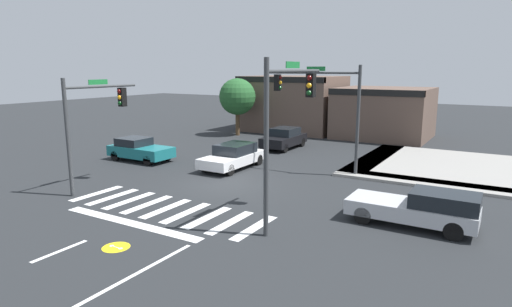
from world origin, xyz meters
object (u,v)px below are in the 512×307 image
Objects in this scene: car_silver at (420,208)px; car_teal at (139,149)px; traffic_signal_northeast at (322,98)px; car_black at (284,138)px; roadside_tree at (237,97)px; traffic_signal_southwest at (94,114)px; car_white at (233,156)px; traffic_signal_southeast at (287,113)px.

car_silver is 17.98m from car_teal.
car_black is (-5.09, 5.47, -3.41)m from traffic_signal_northeast.
roadside_tree reaches higher than car_silver.
traffic_signal_northeast is (7.99, 8.81, 0.48)m from traffic_signal_southwest.
traffic_signal_northeast is 6.12m from car_white.
traffic_signal_southeast is at bearing -21.98° from car_teal.
traffic_signal_southwest is at bearing -61.46° from car_teal.
car_teal is at bearing 28.54° from traffic_signal_southwest.
traffic_signal_southwest is 11.90m from traffic_signal_northeast.
car_silver is (6.57, -6.22, -3.45)m from traffic_signal_northeast.
car_black is at bearing 54.66° from car_teal.
traffic_signal_southwest is 0.90× the size of traffic_signal_northeast.
traffic_signal_southeast is 1.34× the size of car_white.
traffic_signal_southwest is at bearing -11.49° from car_black.
traffic_signal_southwest reaches higher than car_teal.
roadside_tree is (-3.52, 17.83, -0.32)m from traffic_signal_southwest.
traffic_signal_southwest is 15.08m from car_silver.
traffic_signal_southeast is 1.24× the size of roadside_tree.
roadside_tree is at bearing 91.82° from car_teal.
roadside_tree is (-0.38, 12.07, 2.66)m from car_teal.
traffic_signal_northeast is 14.65m from roadside_tree.
roadside_tree is (-6.77, 10.79, 2.65)m from car_white.
traffic_signal_southeast is 8.63m from traffic_signal_northeast.
roadside_tree reaches higher than car_teal.
traffic_signal_southwest is at bearing 92.49° from traffic_signal_southeast.
car_white is 0.92× the size of roadside_tree.
traffic_signal_southeast reaches higher than car_silver.
traffic_signal_northeast is 9.68m from car_silver.
traffic_signal_southwest is 1.27× the size of car_black.
traffic_signal_southwest is at bearing -24.76° from car_white.
traffic_signal_northeast reaches higher than traffic_signal_southwest.
traffic_signal_northeast reaches higher than car_silver.
traffic_signal_southeast is 1.33× the size of car_silver.
car_silver is 23.79m from roadside_tree.
car_teal is (-13.20, 5.33, -3.50)m from traffic_signal_southeast.
car_black is (2.90, 14.28, -2.93)m from traffic_signal_southwest.
car_white reaches higher than car_teal.
car_black is at bearing -45.08° from car_silver.
car_silver is at bearing 68.51° from car_white.
traffic_signal_northeast is 1.30× the size of car_white.
car_white is 7.25m from car_black.
traffic_signal_northeast is 1.41× the size of car_black.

